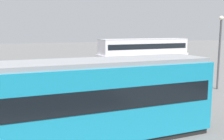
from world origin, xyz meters
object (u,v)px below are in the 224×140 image
Objects in this scene: double_decker_bus at (144,55)px; street_lamp at (220,46)px; info_sign at (59,75)px; tram_yellow at (60,103)px; pedestrian_near_railing at (140,77)px.

street_lamp reaches higher than double_decker_bus.
street_lamp reaches higher than info_sign.
tram_yellow is 7.32m from info_sign.
double_decker_bus is 6.46× the size of pedestrian_near_railing.
info_sign is at bearing 40.60° from double_decker_bus.
tram_yellow is 2.29× the size of street_lamp.
street_lamp reaches higher than tram_yellow.
info_sign is at bearing 11.86° from pedestrian_near_railing.
double_decker_bus is 1.90× the size of street_lamp.
pedestrian_near_railing is at bearing -132.28° from tram_yellow.
street_lamp is (-13.87, -6.33, 1.68)m from tram_yellow.
double_decker_bus is at bearing -118.64° from pedestrian_near_railing.
street_lamp is (-5.96, 2.37, 2.53)m from pedestrian_near_railing.
double_decker_bus is 21.15m from tram_yellow.
tram_yellow is 11.78m from pedestrian_near_railing.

